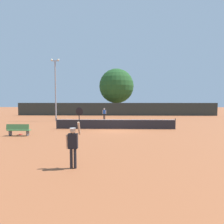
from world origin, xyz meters
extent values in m
plane|color=#9E5633|center=(0.00, 0.00, 0.00)|extent=(120.00, 120.00, 0.00)
cube|color=#232328|center=(0.00, 0.00, 0.48)|extent=(11.62, 0.03, 0.91)
cube|color=white|center=(0.00, 0.00, 0.93)|extent=(11.62, 0.04, 0.06)
cylinder|color=#333338|center=(-5.81, 0.00, 0.54)|extent=(0.08, 0.08, 1.07)
cylinder|color=#333338|center=(5.81, 0.00, 0.54)|extent=(0.08, 0.08, 1.07)
cube|color=#2D332D|center=(0.00, 16.78, 1.17)|extent=(36.98, 0.12, 2.34)
cube|color=black|center=(-1.63, -10.83, 1.14)|extent=(0.38, 0.22, 0.62)
sphere|color=tan|center=(-1.63, -10.83, 1.57)|extent=(0.24, 0.24, 0.24)
cylinder|color=white|center=(-1.63, -10.83, 1.67)|extent=(0.25, 0.25, 0.04)
cylinder|color=black|center=(-1.71, -10.83, 0.42)|extent=(0.12, 0.12, 0.84)
cylinder|color=black|center=(-1.55, -10.83, 0.42)|extent=(0.12, 0.12, 0.84)
cylinder|color=tan|center=(-1.87, -10.83, 1.11)|extent=(0.09, 0.18, 0.59)
cylinder|color=tan|center=(-1.39, -10.74, 1.67)|extent=(0.09, 0.33, 0.56)
cylinder|color=black|center=(-1.39, -10.68, 2.07)|extent=(0.04, 0.11, 0.28)
ellipsoid|color=black|center=(-1.39, -10.62, 2.36)|extent=(0.30, 0.13, 0.36)
cube|color=blue|center=(-1.75, 9.60, 1.12)|extent=(0.38, 0.22, 0.60)
sphere|color=beige|center=(-1.75, 9.60, 1.53)|extent=(0.23, 0.23, 0.23)
cylinder|color=white|center=(-1.75, 9.60, 1.62)|extent=(0.24, 0.24, 0.04)
cylinder|color=black|center=(-1.83, 9.60, 0.41)|extent=(0.12, 0.12, 0.81)
cylinder|color=black|center=(-1.67, 9.60, 0.41)|extent=(0.12, 0.12, 0.81)
cylinder|color=beige|center=(-1.99, 9.60, 1.08)|extent=(0.09, 0.17, 0.57)
cylinder|color=beige|center=(-1.51, 9.60, 1.08)|extent=(0.09, 0.16, 0.57)
sphere|color=#CCE033|center=(2.42, 1.45, 0.03)|extent=(0.07, 0.07, 0.07)
cylinder|color=black|center=(-7.80, -3.49, 0.02)|extent=(0.28, 0.04, 0.04)
ellipsoid|color=red|center=(-7.80, -3.17, 0.02)|extent=(0.28, 0.36, 0.04)
cube|color=#478C4C|center=(-7.63, -3.74, 0.45)|extent=(1.80, 0.40, 0.06)
cube|color=#478C4C|center=(-7.63, -3.92, 0.73)|extent=(1.80, 0.12, 0.44)
cube|color=#4C4C51|center=(-8.33, -3.74, 0.23)|extent=(0.08, 0.36, 0.45)
cube|color=#4C4C51|center=(-6.93, -3.74, 0.23)|extent=(0.08, 0.36, 0.45)
cylinder|color=gray|center=(-8.19, 7.17, 4.03)|extent=(0.18, 0.18, 8.06)
cube|color=gray|center=(-8.19, 7.17, 8.11)|extent=(1.10, 0.10, 0.10)
sphere|color=#F2EDCC|center=(-8.64, 7.17, 8.24)|extent=(0.28, 0.28, 0.28)
sphere|color=#F2EDCC|center=(-7.74, 7.17, 8.24)|extent=(0.28, 0.28, 0.28)
cylinder|color=brown|center=(-0.01, 21.17, 1.55)|extent=(0.56, 0.56, 3.10)
sphere|color=#235123|center=(-0.01, 21.17, 5.77)|extent=(7.12, 7.12, 7.12)
cube|color=#B7B7BC|center=(-7.88, 23.33, 0.60)|extent=(2.31, 4.37, 0.90)
cube|color=#2D333D|center=(-7.88, 23.03, 1.37)|extent=(1.91, 2.36, 0.64)
cylinder|color=black|center=(-8.73, 24.73, 0.30)|extent=(0.22, 0.60, 0.60)
cylinder|color=black|center=(-7.03, 24.73, 0.30)|extent=(0.22, 0.60, 0.60)
cylinder|color=black|center=(-8.73, 21.93, 0.30)|extent=(0.22, 0.60, 0.60)
cylinder|color=black|center=(-7.03, 21.93, 0.30)|extent=(0.22, 0.60, 0.60)
cube|color=navy|center=(10.59, 25.29, 0.60)|extent=(1.93, 4.21, 0.90)
cube|color=#2D333D|center=(10.59, 24.99, 1.37)|extent=(1.71, 2.21, 0.64)
cylinder|color=black|center=(9.74, 26.69, 0.30)|extent=(0.22, 0.60, 0.60)
cylinder|color=black|center=(11.44, 26.69, 0.30)|extent=(0.22, 0.60, 0.60)
cylinder|color=black|center=(9.74, 23.89, 0.30)|extent=(0.22, 0.60, 0.60)
cylinder|color=black|center=(11.44, 23.89, 0.30)|extent=(0.22, 0.60, 0.60)
camera|label=1|loc=(0.19, -18.53, 2.82)|focal=30.57mm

